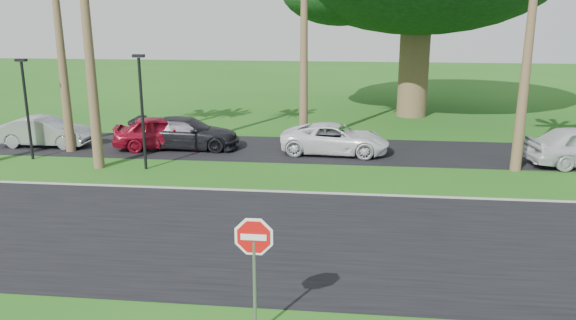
{
  "coord_description": "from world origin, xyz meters",
  "views": [
    {
      "loc": [
        2.27,
        -12.83,
        6.28
      ],
      "look_at": [
        0.39,
        3.85,
        1.8
      ],
      "focal_mm": 35.0,
      "sensor_mm": 36.0,
      "label": 1
    }
  ],
  "objects_px": {
    "car_silver": "(45,132)",
    "car_red": "(164,132)",
    "car_minivan": "(335,139)",
    "car_dark": "(186,133)",
    "stop_sign_near": "(254,252)"
  },
  "relations": [
    {
      "from": "car_silver",
      "to": "car_dark",
      "type": "distance_m",
      "value": 6.79
    },
    {
      "from": "stop_sign_near",
      "to": "car_silver",
      "type": "distance_m",
      "value": 19.49
    },
    {
      "from": "car_red",
      "to": "car_minivan",
      "type": "height_order",
      "value": "car_red"
    },
    {
      "from": "car_minivan",
      "to": "car_red",
      "type": "bearing_deg",
      "value": 93.04
    },
    {
      "from": "car_silver",
      "to": "car_dark",
      "type": "xyz_separation_m",
      "value": [
        6.78,
        0.36,
        0.02
      ]
    },
    {
      "from": "car_dark",
      "to": "car_minivan",
      "type": "xyz_separation_m",
      "value": [
        6.96,
        -0.24,
        -0.05
      ]
    },
    {
      "from": "car_silver",
      "to": "car_minivan",
      "type": "xyz_separation_m",
      "value": [
        13.74,
        0.12,
        -0.03
      ]
    },
    {
      "from": "car_dark",
      "to": "car_silver",
      "type": "bearing_deg",
      "value": 91.32
    },
    {
      "from": "car_minivan",
      "to": "stop_sign_near",
      "type": "bearing_deg",
      "value": 179.29
    },
    {
      "from": "stop_sign_near",
      "to": "car_minivan",
      "type": "bearing_deg",
      "value": 85.73
    },
    {
      "from": "car_silver",
      "to": "car_minivan",
      "type": "bearing_deg",
      "value": -90.02
    },
    {
      "from": "car_silver",
      "to": "car_minivan",
      "type": "distance_m",
      "value": 13.74
    },
    {
      "from": "car_silver",
      "to": "car_red",
      "type": "xyz_separation_m",
      "value": [
        5.74,
        0.19,
        0.07
      ]
    },
    {
      "from": "car_red",
      "to": "car_dark",
      "type": "relative_size",
      "value": 0.92
    },
    {
      "from": "car_dark",
      "to": "car_red",
      "type": "bearing_deg",
      "value": 97.19
    }
  ]
}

